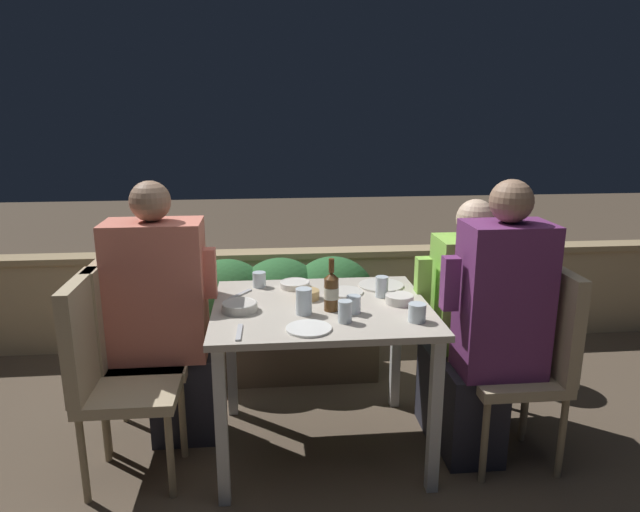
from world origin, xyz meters
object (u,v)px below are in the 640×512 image
at_px(person_coral_top, 165,316).
at_px(potted_plant, 504,309).
at_px(chair_left_near, 106,364).
at_px(chair_right_far, 500,325).
at_px(chair_left_far, 125,337).
at_px(person_purple_stripe, 494,326).
at_px(beer_bottle, 331,291).
at_px(person_green_blouse, 462,316).
at_px(chair_right_near, 534,349).

relative_size(person_coral_top, potted_plant, 1.80).
height_order(chair_left_near, chair_right_far, same).
bearing_deg(potted_plant, chair_left_far, -166.95).
xyz_separation_m(chair_left_far, chair_right_far, (1.89, -0.02, 0.00)).
height_order(chair_left_far, person_purple_stripe, person_purple_stripe).
distance_m(chair_left_far, beer_bottle, 1.05).
height_order(person_coral_top, beer_bottle, person_coral_top).
xyz_separation_m(chair_left_far, beer_bottle, (0.98, -0.24, 0.28)).
distance_m(chair_left_near, person_green_blouse, 1.72).
bearing_deg(beer_bottle, chair_left_near, -176.73).
bearing_deg(chair_left_near, person_purple_stripe, -0.96).
height_order(person_coral_top, person_green_blouse, person_coral_top).
bearing_deg(person_purple_stripe, chair_right_far, 61.66).
distance_m(chair_right_far, person_green_blouse, 0.21).
bearing_deg(chair_right_far, beer_bottle, -166.49).
bearing_deg(chair_right_near, chair_left_far, 170.39).
bearing_deg(beer_bottle, person_green_blouse, 17.24).
distance_m(chair_left_far, person_coral_top, 0.22).
bearing_deg(person_purple_stripe, chair_right_near, -0.00).
height_order(chair_left_far, person_green_blouse, person_green_blouse).
height_order(chair_right_near, person_purple_stripe, person_purple_stripe).
bearing_deg(person_coral_top, potted_plant, 14.34).
distance_m(chair_left_near, person_coral_top, 0.38).
bearing_deg(person_green_blouse, chair_right_far, 0.00).
distance_m(person_coral_top, potted_plant, 2.01).
bearing_deg(potted_plant, chair_right_far, -115.69).
height_order(chair_left_far, chair_right_far, same).
relative_size(chair_left_far, potted_plant, 1.29).
xyz_separation_m(chair_left_near, person_green_blouse, (1.70, 0.27, 0.06)).
height_order(person_green_blouse, beer_bottle, person_green_blouse).
height_order(person_coral_top, chair_right_near, person_coral_top).
height_order(person_coral_top, potted_plant, person_coral_top).
distance_m(person_purple_stripe, potted_plant, 0.95).
relative_size(chair_left_near, potted_plant, 1.29).
height_order(beer_bottle, potted_plant, beer_bottle).
relative_size(chair_right_near, person_green_blouse, 0.78).
xyz_separation_m(chair_right_near, beer_bottle, (-0.94, 0.09, 0.28)).
distance_m(chair_left_far, person_purple_stripe, 1.76).
bearing_deg(chair_left_near, person_green_blouse, 9.17).
xyz_separation_m(chair_left_far, chair_right_near, (1.92, -0.33, 0.00)).
distance_m(chair_left_near, chair_left_far, 0.30).
bearing_deg(chair_left_far, beer_bottle, -13.67).
relative_size(chair_left_far, chair_right_far, 1.00).
bearing_deg(potted_plant, person_purple_stripe, -116.69).
xyz_separation_m(chair_left_near, person_purple_stripe, (1.74, -0.03, 0.12)).
relative_size(chair_left_far, person_purple_stripe, 0.70).
bearing_deg(person_coral_top, chair_left_far, 180.00).
xyz_separation_m(person_purple_stripe, person_green_blouse, (-0.04, 0.30, -0.07)).
relative_size(chair_left_near, chair_right_near, 1.00).
bearing_deg(potted_plant, person_coral_top, -165.66).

